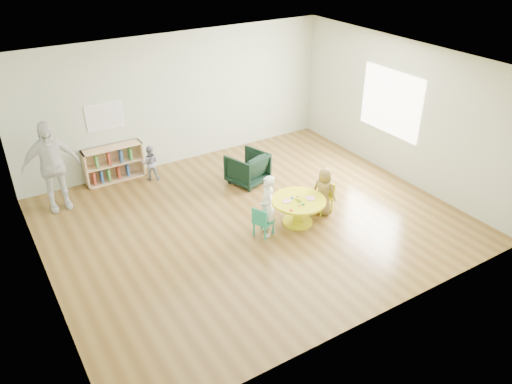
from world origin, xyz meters
TOP-DOWN VIEW (x-y plane):
  - room at (0.01, 0.00)m, footprint 7.10×7.00m
  - activity_table at (0.64, -0.50)m, footprint 0.96×0.96m
  - kid_chair_left at (-0.12, -0.51)m, footprint 0.39×0.39m
  - kid_chair_right at (1.30, -0.42)m, footprint 0.32×0.32m
  - bookshelf at (-1.61, 2.86)m, footprint 1.20×0.30m
  - alphabet_poster at (-1.60, 2.98)m, footprint 0.74×0.01m
  - armchair at (0.67, 1.29)m, footprint 0.88×0.90m
  - child_left at (-0.01, -0.50)m, footprint 0.38×0.47m
  - child_right at (1.23, -0.48)m, footprint 0.45×0.53m
  - toddler at (-0.96, 2.47)m, footprint 0.45×0.41m
  - adult_caretaker at (-2.86, 2.29)m, footprint 1.02×0.44m

SIDE VIEW (x-z plane):
  - kid_chair_left at x=-0.12m, z-range 0.02..0.58m
  - kid_chair_right at x=1.30m, z-range 0.02..0.61m
  - armchair at x=0.67m, z-range 0.00..0.65m
  - activity_table at x=0.64m, z-range 0.07..0.60m
  - bookshelf at x=-1.61m, z-range -0.01..0.74m
  - toddler at x=-0.96m, z-range 0.00..0.75m
  - child_right at x=1.23m, z-range 0.00..0.92m
  - child_left at x=-0.01m, z-range 0.00..1.11m
  - adult_caretaker at x=-2.86m, z-range 0.00..1.73m
  - alphabet_poster at x=-1.60m, z-range 1.08..1.62m
  - room at x=0.01m, z-range 0.49..3.29m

